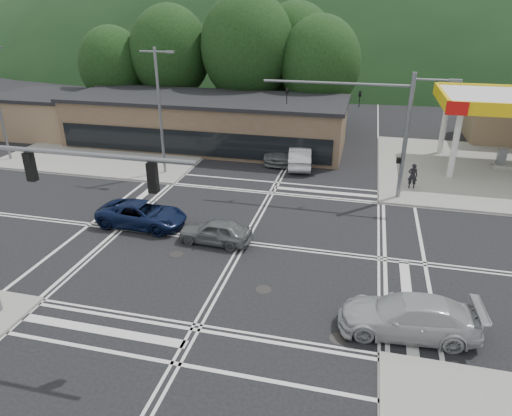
% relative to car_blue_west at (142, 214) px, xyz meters
% --- Properties ---
extents(ground, '(120.00, 120.00, 0.00)m').
position_rel_car_blue_west_xyz_m(ground, '(6.15, -0.64, -0.71)').
color(ground, black).
rests_on(ground, ground).
extents(sidewalk_ne, '(16.00, 16.00, 0.15)m').
position_rel_car_blue_west_xyz_m(sidewalk_ne, '(21.15, 14.36, -0.63)').
color(sidewalk_ne, gray).
rests_on(sidewalk_ne, ground).
extents(sidewalk_nw, '(16.00, 16.00, 0.15)m').
position_rel_car_blue_west_xyz_m(sidewalk_nw, '(-8.85, 14.36, -0.63)').
color(sidewalk_nw, gray).
rests_on(sidewalk_nw, ground).
extents(commercial_row, '(24.00, 8.00, 4.00)m').
position_rel_car_blue_west_xyz_m(commercial_row, '(-1.85, 16.36, 1.29)').
color(commercial_row, brown).
rests_on(commercial_row, ground).
extents(commercial_nw, '(8.00, 7.00, 3.60)m').
position_rel_car_blue_west_xyz_m(commercial_nw, '(-17.85, 16.36, 1.09)').
color(commercial_nw, '#846B4F').
rests_on(commercial_nw, ground).
extents(hill_north, '(252.00, 126.00, 140.00)m').
position_rel_car_blue_west_xyz_m(hill_north, '(6.15, 89.36, -0.71)').
color(hill_north, '#173418').
rests_on(hill_north, ground).
extents(tree_n_a, '(8.00, 8.00, 11.75)m').
position_rel_car_blue_west_xyz_m(tree_n_a, '(-7.85, 23.36, 6.43)').
color(tree_n_a, '#382619').
rests_on(tree_n_a, ground).
extents(tree_n_b, '(9.00, 9.00, 12.98)m').
position_rel_car_blue_west_xyz_m(tree_n_b, '(0.15, 23.36, 7.09)').
color(tree_n_b, '#382619').
rests_on(tree_n_b, ground).
extents(tree_n_c, '(7.60, 7.60, 10.87)m').
position_rel_car_blue_west_xyz_m(tree_n_c, '(7.15, 23.36, 5.79)').
color(tree_n_c, '#382619').
rests_on(tree_n_c, ground).
extents(tree_n_d, '(6.80, 6.80, 9.76)m').
position_rel_car_blue_west_xyz_m(tree_n_d, '(-13.85, 22.36, 5.13)').
color(tree_n_d, '#382619').
rests_on(tree_n_d, ground).
extents(tree_n_e, '(8.40, 8.40, 11.98)m').
position_rel_car_blue_west_xyz_m(tree_n_e, '(4.15, 27.36, 6.44)').
color(tree_n_e, '#382619').
rests_on(tree_n_e, ground).
extents(streetlight_nw, '(2.50, 0.25, 9.00)m').
position_rel_car_blue_west_xyz_m(streetlight_nw, '(-2.29, 8.36, 4.34)').
color(streetlight_nw, slate).
rests_on(streetlight_nw, ground).
extents(signal_mast_ne, '(11.65, 0.30, 8.00)m').
position_rel_car_blue_west_xyz_m(signal_mast_ne, '(13.09, 7.56, 4.37)').
color(signal_mast_ne, slate).
rests_on(signal_mast_ne, ground).
extents(signal_mast_sw, '(9.14, 0.28, 8.00)m').
position_rel_car_blue_west_xyz_m(signal_mast_sw, '(-0.24, -8.84, 4.41)').
color(signal_mast_sw, slate).
rests_on(signal_mast_sw, ground).
extents(car_blue_west, '(5.16, 2.52, 1.41)m').
position_rel_car_blue_west_xyz_m(car_blue_west, '(0.00, 0.00, 0.00)').
color(car_blue_west, '#0D1739').
rests_on(car_blue_west, ground).
extents(car_grey_center, '(3.96, 1.75, 1.32)m').
position_rel_car_blue_west_xyz_m(car_grey_center, '(4.70, -0.94, -0.04)').
color(car_grey_center, slate).
rests_on(car_grey_center, ground).
extents(car_silver_east, '(5.39, 2.46, 1.53)m').
position_rel_car_blue_west_xyz_m(car_silver_east, '(14.15, -6.14, 0.06)').
color(car_silver_east, '#B0B2B7').
rests_on(car_silver_east, ground).
extents(car_queue_a, '(2.36, 5.04, 1.60)m').
position_rel_car_blue_west_xyz_m(car_queue_a, '(7.15, 12.45, 0.09)').
color(car_queue_a, '#A8AAB0').
rests_on(car_queue_a, ground).
extents(car_queue_b, '(2.35, 5.03, 1.67)m').
position_rel_car_blue_west_xyz_m(car_queue_b, '(7.96, 16.67, 0.13)').
color(car_queue_b, '#B2B1AE').
rests_on(car_queue_b, ground).
extents(car_northbound, '(2.57, 5.77, 1.64)m').
position_rel_car_blue_west_xyz_m(car_northbound, '(5.65, 13.95, 0.12)').
color(car_northbound, slate).
rests_on(car_northbound, ground).
extents(pedestrian, '(0.64, 0.42, 1.74)m').
position_rel_car_blue_west_xyz_m(pedestrian, '(15.29, 9.34, 0.31)').
color(pedestrian, black).
rests_on(pedestrian, sidewalk_ne).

